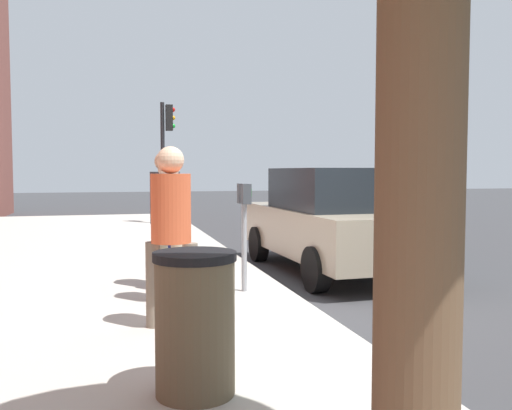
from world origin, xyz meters
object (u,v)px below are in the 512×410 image
Objects in this scene: parking_meter at (244,214)px; pedestrian_at_meter at (169,218)px; traffic_signal at (166,142)px; trash_bin at (195,323)px; parking_officer at (165,207)px; parked_sedan_near at (333,220)px; pedestrian_bystander at (171,221)px.

pedestrian_at_meter reaches higher than parking_meter.
trash_bin is (-12.82, 1.03, -1.92)m from traffic_signal.
parked_sedan_near is (1.23, -2.93, -0.35)m from parking_officer.
traffic_signal is (9.17, -0.89, 1.33)m from parking_officer.
parking_meter is 1.40× the size of trash_bin.
traffic_signal is at bearing 0.49° from parking_meter.
pedestrian_at_meter is 1.72× the size of trash_bin.
parking_officer is at bearing 24.96° from pedestrian_bystander.
parking_meter is 1.09m from parking_officer.
parking_officer reaches higher than parking_meter.
parking_meter is 0.81× the size of pedestrian_at_meter.
parked_sedan_near is 4.41× the size of trash_bin.
pedestrian_at_meter is at bearing -75.71° from parking_officer.
parking_officer is 0.41× the size of parked_sedan_near.
pedestrian_bystander is (-1.12, 0.09, 0.06)m from pedestrian_at_meter.
pedestrian_bystander is at bearing -0.36° from trash_bin.
parked_sedan_near is 8.37m from traffic_signal.
pedestrian_at_meter is 0.48× the size of traffic_signal.
pedestrian_at_meter is at bearing 174.73° from traffic_signal.
parking_officer is at bearing -2.16° from trash_bin.
traffic_signal reaches higher than parking_officer.
pedestrian_bystander is at bearing -77.03° from parking_officer.
traffic_signal is at bearing 61.47° from pedestrian_at_meter.
parked_sedan_near is (2.09, -2.96, -0.27)m from pedestrian_at_meter.
pedestrian_at_meter is 3.63m from parked_sedan_near.
pedestrian_bystander is at bearing 136.36° from parked_sedan_near.
pedestrian_bystander is at bearing 143.43° from parking_meter.
pedestrian_at_meter is 0.86m from parking_officer.
trash_bin is (-4.88, 3.07, -0.24)m from parked_sedan_near.
trash_bin is at bearing -115.36° from pedestrian_at_meter.
pedestrian_at_meter is 2.84m from trash_bin.
parking_officer is 3.19m from parked_sedan_near.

